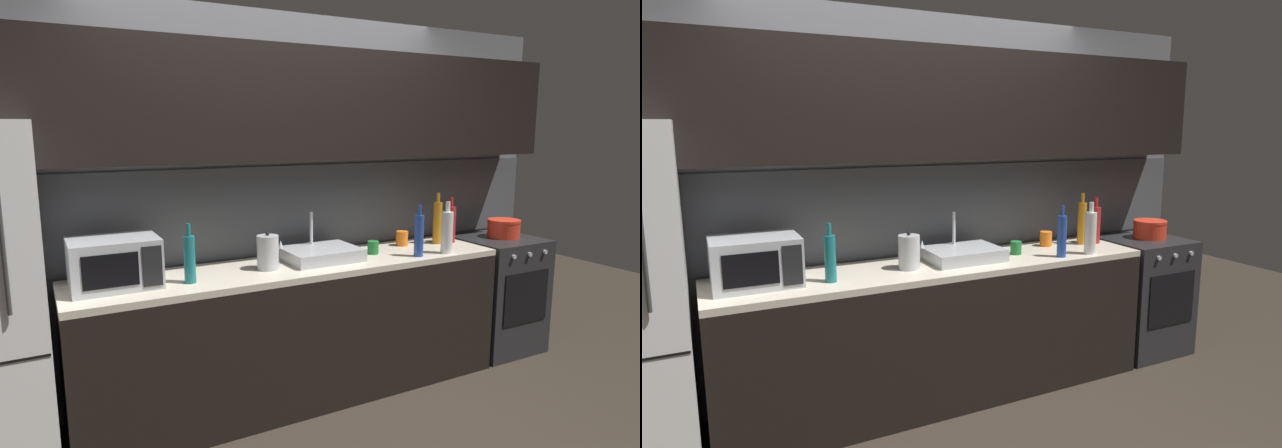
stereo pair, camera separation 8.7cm
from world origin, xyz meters
TOP-DOWN VIEW (x-y plane):
  - back_wall at (0.00, 1.20)m, footprint 4.55×0.44m
  - counter_run at (0.00, 0.90)m, footprint 2.81×0.60m
  - oven_range at (1.75, 0.90)m, footprint 0.60×0.62m
  - microwave at (-1.11, 0.92)m, footprint 0.46×0.35m
  - sink_basin at (0.17, 0.93)m, footprint 0.48×0.38m
  - kettle at (-0.23, 0.87)m, footprint 0.17×0.13m
  - wine_bottle_amber at (1.17, 0.97)m, footprint 0.07×0.07m
  - wine_bottle_teal at (-0.73, 0.81)m, footprint 0.06×0.06m
  - wine_bottle_blue at (0.79, 0.70)m, footprint 0.06×0.06m
  - wine_bottle_white at (1.02, 0.69)m, footprint 0.08×0.08m
  - wine_bottle_red at (1.29, 0.95)m, footprint 0.08×0.08m
  - mug_orange at (0.90, 1.03)m, footprint 0.09×0.09m
  - mug_green at (0.56, 0.91)m, footprint 0.08×0.08m
  - cooking_pot at (1.80, 0.90)m, footprint 0.25×0.25m

SIDE VIEW (x-z plane):
  - counter_run at x=0.00m, z-range 0.00..0.90m
  - oven_range at x=1.75m, z-range 0.00..0.90m
  - sink_basin at x=0.17m, z-range 0.79..1.09m
  - mug_green at x=0.56m, z-range 0.90..0.99m
  - mug_orange at x=0.90m, z-range 0.90..1.01m
  - cooking_pot at x=1.80m, z-range 0.90..1.04m
  - kettle at x=-0.23m, z-range 0.89..1.12m
  - microwave at x=-1.11m, z-range 0.90..1.17m
  - wine_bottle_teal at x=-0.73m, z-range 0.87..1.21m
  - wine_bottle_red at x=1.29m, z-range 0.87..1.21m
  - wine_bottle_blue at x=0.79m, z-range 0.87..1.22m
  - wine_bottle_white at x=1.02m, z-range 0.87..1.23m
  - wine_bottle_amber at x=1.17m, z-range 0.87..1.25m
  - back_wall at x=0.00m, z-range 0.30..2.80m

